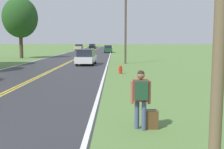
{
  "coord_description": "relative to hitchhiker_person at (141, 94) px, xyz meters",
  "views": [
    {
      "loc": [
        5.63,
        -5.63,
        2.69
      ],
      "look_at": [
        5.54,
        6.69,
        1.2
      ],
      "focal_mm": 45.0,
      "sensor_mm": 36.0,
      "label": 1
    }
  ],
  "objects": [
    {
      "name": "car_white_van_approaching",
      "position": [
        -3.92,
        23.02,
        -0.2
      ],
      "size": [
        2.04,
        4.83,
        1.75
      ],
      "rotation": [
        0.0,
        0.0,
        -1.61
      ],
      "color": "black",
      "rests_on": "ground"
    },
    {
      "name": "hitchhiker_person",
      "position": [
        0.0,
        0.0,
        0.0
      ],
      "size": [
        0.62,
        0.43,
        1.81
      ],
      "rotation": [
        0.0,
        0.0,
        1.57
      ],
      "color": "#475175",
      "rests_on": "ground"
    },
    {
      "name": "car_black_hatchback_receding",
      "position": [
        -7.9,
        83.42,
        -0.27
      ],
      "size": [
        2.09,
        3.91,
        1.6
      ],
      "rotation": [
        0.0,
        0.0,
        1.53
      ],
      "color": "black",
      "rests_on": "ground"
    },
    {
      "name": "fire_hydrant",
      "position": [
        -0.28,
        14.48,
        -0.76
      ],
      "size": [
        0.41,
        0.25,
        0.69
      ],
      "color": "red",
      "rests_on": "ground"
    },
    {
      "name": "tree_mid_treeline",
      "position": [
        -14.98,
        34.54,
        4.98
      ],
      "size": [
        5.25,
        5.25,
        9.14
      ],
      "color": "#473828",
      "rests_on": "ground"
    },
    {
      "name": "car_dark_green_suv_mid_near",
      "position": [
        -2.21,
        55.51,
        -0.24
      ],
      "size": [
        2.0,
        4.87,
        1.63
      ],
      "rotation": [
        0.0,
        0.0,
        -1.53
      ],
      "color": "black",
      "rests_on": "ground"
    },
    {
      "name": "suitcase",
      "position": [
        0.32,
        0.08,
        -0.82
      ],
      "size": [
        0.45,
        0.17,
        0.62
      ],
      "rotation": [
        0.0,
        0.0,
        1.57
      ],
      "color": "brown",
      "rests_on": "ground"
    },
    {
      "name": "car_champagne_suv_mid_far",
      "position": [
        -10.44,
        68.76,
        -0.2
      ],
      "size": [
        1.92,
        4.32,
        1.68
      ],
      "rotation": [
        0.0,
        0.0,
        1.55
      ],
      "color": "black",
      "rests_on": "ground"
    },
    {
      "name": "utility_pole_midground",
      "position": [
        0.51,
        24.52,
        3.1
      ],
      "size": [
        1.8,
        0.24,
        8.12
      ],
      "color": "brown",
      "rests_on": "ground"
    }
  ]
}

